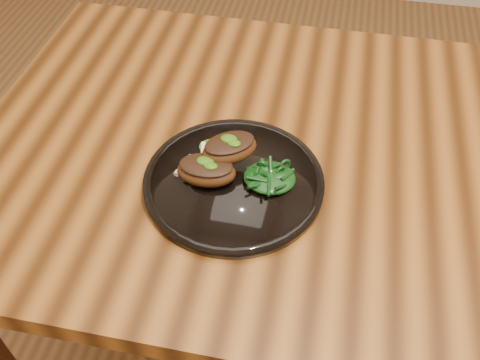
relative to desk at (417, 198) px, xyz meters
name	(u,v)px	position (x,y,z in m)	size (l,w,h in m)	color
desk	(417,198)	(0.00, 0.00, 0.00)	(1.60, 0.80, 0.75)	#311706
plate	(234,182)	(-0.32, -0.11, 0.09)	(0.29, 0.29, 0.02)	black
lamb_chop_front	(206,170)	(-0.36, -0.12, 0.12)	(0.10, 0.07, 0.04)	#42210C
lamb_chop_back	(229,148)	(-0.33, -0.08, 0.14)	(0.11, 0.10, 0.04)	#42210C
herb_smear	(220,148)	(-0.35, -0.05, 0.10)	(0.07, 0.05, 0.00)	#1B4207
greens_heap	(270,175)	(-0.26, -0.10, 0.11)	(0.08, 0.08, 0.03)	black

